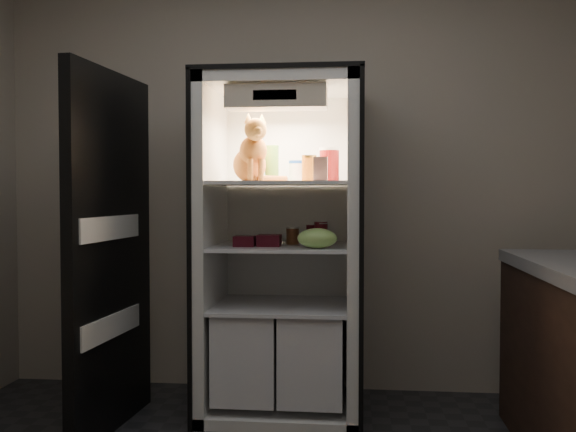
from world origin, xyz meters
name	(u,v)px	position (x,y,z in m)	size (l,w,h in m)	color
room_shell	(238,79)	(0.00, 0.00, 1.62)	(3.60, 3.60, 3.60)	white
refrigerator	(283,270)	(0.00, 1.38, 0.79)	(0.90, 0.72, 1.88)	white
fridge_door	(110,254)	(-0.85, 0.99, 0.91)	(0.13, 0.87, 1.85)	black
tabby_cat	(252,157)	(-0.16, 1.27, 1.43)	(0.34, 0.36, 0.36)	#AF4F16
parmesan_shaker	(272,164)	(-0.06, 1.41, 1.39)	(0.08, 0.08, 0.20)	green
mayo_tub	(296,171)	(0.07, 1.46, 1.35)	(0.09, 0.09, 0.12)	white
salsa_jar	(309,168)	(0.15, 1.31, 1.36)	(0.08, 0.08, 0.14)	maroon
pepper_jar	(329,165)	(0.26, 1.42, 1.39)	(0.11, 0.11, 0.19)	maroon
cream_carton	(321,169)	(0.23, 1.11, 1.35)	(0.07, 0.07, 0.12)	silver
soda_can_a	(311,234)	(0.16, 1.41, 1.00)	(0.06, 0.06, 0.11)	black
soda_can_b	(321,233)	(0.22, 1.29, 1.01)	(0.07, 0.07, 0.13)	black
soda_can_c	(322,234)	(0.22, 1.29, 1.00)	(0.07, 0.07, 0.12)	black
condiment_jar	(293,235)	(0.06, 1.37, 0.99)	(0.07, 0.07, 0.10)	#572F18
grape_bag	(317,238)	(0.21, 1.13, 0.99)	(0.21, 0.15, 0.10)	#83BA56
berry_box_left	(245,241)	(-0.18, 1.20, 0.97)	(0.11, 0.11, 0.06)	#470B16
berry_box_right	(269,240)	(-0.06, 1.23, 0.97)	(0.12, 0.12, 0.06)	#470B16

